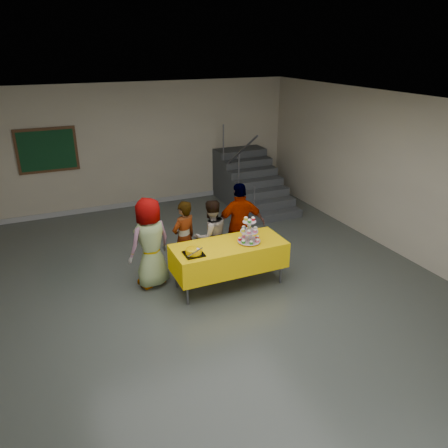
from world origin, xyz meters
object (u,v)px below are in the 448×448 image
object	(u,v)px
schoolchild_a	(150,243)
schoolchild_b	(184,239)
bear_cake	(194,251)
schoolchild_d	(240,225)
schoolchild_c	(211,236)
cupcake_stand	(249,233)
staircase	(249,183)
noticeboard	(47,150)
bake_table	(229,256)

from	to	relation	value
schoolchild_a	schoolchild_b	bearing A→B (deg)	171.46
bear_cake	schoolchild_d	world-z (taller)	schoolchild_d
bear_cake	schoolchild_a	bearing A→B (deg)	126.93
schoolchild_c	cupcake_stand	bearing A→B (deg)	115.34
schoolchild_a	schoolchild_b	world-z (taller)	schoolchild_a
bear_cake	schoolchild_b	size ratio (longest dim) A/B	0.26
staircase	noticeboard	bearing A→B (deg)	169.82
bear_cake	noticeboard	bearing A→B (deg)	110.80
bake_table	noticeboard	size ratio (longest dim) A/B	1.45
cupcake_stand	bear_cake	size ratio (longest dim) A/B	1.24
cupcake_stand	staircase	distance (m)	4.23
noticeboard	staircase	bearing A→B (deg)	-10.18
schoolchild_b	staircase	size ratio (longest dim) A/B	0.57
bake_table	cupcake_stand	xyz separation A→B (m)	(0.33, -0.07, 0.38)
staircase	bake_table	bearing A→B (deg)	-121.32
bake_table	noticeboard	distance (m)	5.22
bake_table	schoolchild_d	xyz separation A→B (m)	(0.50, 0.61, 0.23)
cupcake_stand	schoolchild_c	xyz separation A→B (m)	(-0.40, 0.69, -0.27)
bear_cake	schoolchild_a	size ratio (longest dim) A/B	0.23
schoolchild_c	schoolchild_d	world-z (taller)	schoolchild_d
bear_cake	noticeboard	size ratio (longest dim) A/B	0.28
schoolchild_d	noticeboard	distance (m)	4.94
bear_cake	schoolchild_a	distance (m)	0.86
schoolchild_a	schoolchild_d	bearing A→B (deg)	162.27
schoolchild_a	staircase	size ratio (longest dim) A/B	0.64
schoolchild_a	schoolchild_d	world-z (taller)	schoolchild_d
schoolchild_b	staircase	bearing A→B (deg)	-155.94
staircase	schoolchild_d	bearing A→B (deg)	-119.51
bear_cake	bake_table	bearing A→B (deg)	10.74
bake_table	cupcake_stand	world-z (taller)	cupcake_stand
cupcake_stand	staircase	size ratio (longest dim) A/B	0.19
bear_cake	schoolchild_d	xyz separation A→B (m)	(1.16, 0.74, -0.04)
schoolchild_d	bear_cake	bearing A→B (deg)	42.10
bake_table	cupcake_stand	bearing A→B (deg)	-12.76
cupcake_stand	staircase	world-z (taller)	staircase
bear_cake	schoolchild_c	distance (m)	0.96
bake_table	schoolchild_a	bearing A→B (deg)	154.54
bear_cake	noticeboard	distance (m)	5.02
schoolchild_a	schoolchild_c	bearing A→B (deg)	163.45
schoolchild_c	schoolchild_d	distance (m)	0.58
bear_cake	schoolchild_b	world-z (taller)	schoolchild_b
bear_cake	schoolchild_b	bearing A→B (deg)	81.76
schoolchild_c	schoolchild_a	bearing A→B (deg)	-1.53
cupcake_stand	schoolchild_a	world-z (taller)	schoolchild_a
schoolchild_b	schoolchild_d	bearing A→B (deg)	153.13
bake_table	bear_cake	distance (m)	0.72
bake_table	noticeboard	bearing A→B (deg)	118.22
cupcake_stand	schoolchild_c	distance (m)	0.84
staircase	bear_cake	bearing A→B (deg)	-127.31
cupcake_stand	bake_table	bearing A→B (deg)	167.24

